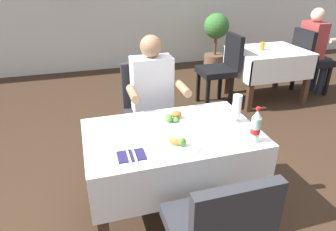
% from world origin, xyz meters
% --- Properties ---
extents(ground_plane, '(11.00, 11.00, 0.00)m').
position_xyz_m(ground_plane, '(0.00, 0.00, 0.00)').
color(ground_plane, '#382619').
extents(main_dining_table, '(1.22, 0.76, 0.73)m').
position_xyz_m(main_dining_table, '(0.01, 0.16, 0.56)').
color(main_dining_table, white).
rests_on(main_dining_table, ground).
extents(chair_far_diner_seat, '(0.44, 0.50, 0.97)m').
position_xyz_m(chair_far_diner_seat, '(0.01, 0.93, 0.55)').
color(chair_far_diner_seat, '#2D2D33').
rests_on(chair_far_diner_seat, ground).
extents(seated_diner_far, '(0.50, 0.46, 1.26)m').
position_xyz_m(seated_diner_far, '(0.05, 0.82, 0.71)').
color(seated_diner_far, '#282D42').
rests_on(seated_diner_far, ground).
extents(plate_near_camera, '(0.24, 0.24, 0.07)m').
position_xyz_m(plate_near_camera, '(0.01, -0.05, 0.75)').
color(plate_near_camera, white).
rests_on(plate_near_camera, main_dining_table).
extents(plate_far_diner, '(0.24, 0.24, 0.07)m').
position_xyz_m(plate_far_diner, '(0.07, 0.32, 0.75)').
color(plate_far_diner, white).
rests_on(plate_far_diner, main_dining_table).
extents(beer_glass_left, '(0.07, 0.07, 0.21)m').
position_xyz_m(beer_glass_left, '(0.51, 0.17, 0.84)').
color(beer_glass_left, white).
rests_on(beer_glass_left, main_dining_table).
extents(cola_bottle_primary, '(0.06, 0.06, 0.25)m').
position_xyz_m(cola_bottle_primary, '(0.50, -0.12, 0.84)').
color(cola_bottle_primary, silver).
rests_on(cola_bottle_primary, main_dining_table).
extents(napkin_cutlery_set, '(0.17, 0.19, 0.01)m').
position_xyz_m(napkin_cutlery_set, '(-0.32, -0.06, 0.73)').
color(napkin_cutlery_set, '#231E4C').
rests_on(napkin_cutlery_set, main_dining_table).
extents(background_dining_table, '(1.00, 0.80, 0.73)m').
position_xyz_m(background_dining_table, '(2.00, 1.98, 0.55)').
color(background_dining_table, white).
rests_on(background_dining_table, ground).
extents(background_chair_left, '(0.50, 0.44, 0.97)m').
position_xyz_m(background_chair_left, '(1.29, 1.98, 0.55)').
color(background_chair_left, black).
rests_on(background_chair_left, ground).
extents(background_chair_right, '(0.50, 0.44, 0.97)m').
position_xyz_m(background_chair_right, '(2.71, 1.98, 0.55)').
color(background_chair_right, black).
rests_on(background_chair_right, ground).
extents(background_patron, '(0.46, 0.50, 1.26)m').
position_xyz_m(background_patron, '(2.75, 1.98, 0.71)').
color(background_patron, '#282D42').
rests_on(background_patron, ground).
extents(background_table_tumbler, '(0.06, 0.06, 0.11)m').
position_xyz_m(background_table_tumbler, '(1.89, 2.00, 0.78)').
color(background_table_tumbler, '#C68928').
rests_on(background_table_tumbler, background_dining_table).
extents(potted_plant_corner, '(0.45, 0.45, 1.03)m').
position_xyz_m(potted_plant_corner, '(1.87, 3.45, 0.59)').
color(potted_plant_corner, brown).
rests_on(potted_plant_corner, ground).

